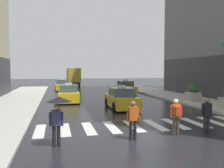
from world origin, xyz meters
TOP-DOWN VIEW (x-y plane):
  - ground_plane at (0.00, 0.00)m, footprint 160.00×160.00m
  - crosswalk_markings at (0.00, 3.00)m, footprint 11.30×2.80m
  - taxi_lead at (0.33, 8.98)m, footprint 1.94×4.54m
  - taxi_second at (-3.47, 13.73)m, footprint 2.07×4.60m
  - taxi_third at (3.99, 20.63)m, footprint 2.00×4.57m
  - taxi_fourth at (-3.82, 27.08)m, footprint 1.95×4.55m
  - box_truck at (-1.47, 37.58)m, footprint 2.43×7.59m
  - pedestrian_with_umbrella at (-4.53, 0.33)m, footprint 0.96×0.96m
  - pedestrian_with_backpack at (0.70, 0.78)m, footprint 0.55×0.43m
  - pedestrian_with_handbag at (-1.41, 0.56)m, footprint 0.60×0.24m
  - pedestrian_plain_coat at (2.28, 0.82)m, footprint 0.55×0.24m
  - planter_mid_block at (7.64, 10.78)m, footprint 1.10×1.10m

SIDE VIEW (x-z plane):
  - ground_plane at x=0.00m, z-range 0.00..0.00m
  - crosswalk_markings at x=0.00m, z-range 0.00..0.01m
  - taxi_lead at x=0.33m, z-range -0.18..1.63m
  - taxi_second at x=-3.47m, z-range -0.18..1.63m
  - taxi_third at x=3.99m, z-range -0.18..1.63m
  - taxi_fourth at x=-3.82m, z-range -0.18..1.63m
  - planter_mid_block at x=7.64m, z-range 0.07..1.67m
  - pedestrian_with_handbag at x=-1.41m, z-range 0.11..1.76m
  - pedestrian_plain_coat at x=2.28m, z-range 0.11..1.76m
  - pedestrian_with_backpack at x=0.70m, z-range 0.15..1.80m
  - pedestrian_with_umbrella at x=-4.53m, z-range 0.55..2.49m
  - box_truck at x=-1.47m, z-range 0.18..3.53m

